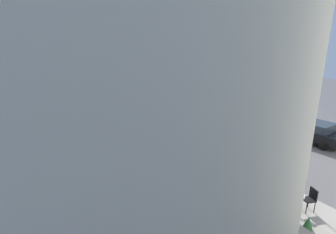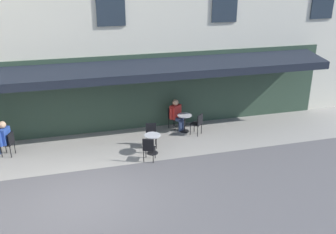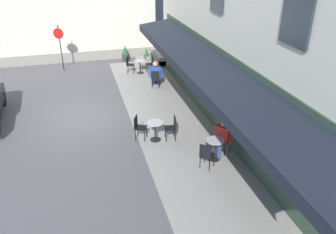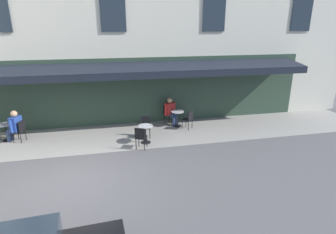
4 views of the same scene
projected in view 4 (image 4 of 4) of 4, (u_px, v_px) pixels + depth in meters
The scene contains 12 objects.
ground_plane at pixel (73, 181), 8.56m from camera, with size 70.00×70.00×0.00m, color #565456.
sidewalk_cafe_terrace at pixel (157, 133), 12.36m from camera, with size 20.50×3.20×0.01m, color gray.
cafe_table_near_entrance at pixel (177, 116), 13.03m from camera, with size 0.60×0.60×0.75m.
cafe_chair_black_corner_left at pixel (189, 118), 12.67m from camera, with size 0.57×0.57×0.91m.
cafe_chair_black_facing_street at pixel (168, 113), 13.42m from camera, with size 0.56×0.56×0.91m.
cafe_table_mid_terrace at pixel (6, 130), 11.35m from camera, with size 0.60×0.60×0.75m.
cafe_chair_black_near_door at pixel (20, 129), 11.27m from camera, with size 0.51×0.51×0.91m.
cafe_table_far_end at pixel (145, 132), 11.17m from camera, with size 0.60×0.60×0.75m.
cafe_chair_black_under_awning at pixel (141, 136), 10.57m from camera, with size 0.53×0.53×0.91m.
cafe_chair_black_by_window at pixel (146, 125), 11.75m from camera, with size 0.46×0.46×0.91m.
seated_patron_in_blue at pixel (14, 125), 11.24m from camera, with size 0.65×0.67×1.35m.
seated_companion_in_red at pixel (171, 110), 13.23m from camera, with size 0.63×0.66×1.32m.
Camera 4 is at (-1.35, 7.94, 4.62)m, focal length 29.19 mm.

